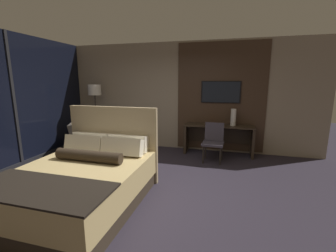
{
  "coord_description": "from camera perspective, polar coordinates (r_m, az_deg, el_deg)",
  "views": [
    {
      "loc": [
        1.33,
        -3.26,
        1.81
      ],
      "look_at": [
        0.21,
        0.85,
        0.95
      ],
      "focal_mm": 24.0,
      "sensor_mm": 36.0,
      "label": 1
    }
  ],
  "objects": [
    {
      "name": "armchair_by_window",
      "position": [
        6.15,
        -19.66,
        -3.85
      ],
      "size": [
        1.12,
        1.13,
        0.79
      ],
      "rotation": [
        0.0,
        0.0,
        2.06
      ],
      "color": "#47423D",
      "rests_on": "ground_plane"
    },
    {
      "name": "vase_tall",
      "position": [
        5.65,
        16.25,
        2.16
      ],
      "size": [
        0.13,
        0.13,
        0.41
      ],
      "color": "silver",
      "rests_on": "desk"
    },
    {
      "name": "bed",
      "position": [
        3.64,
        -20.62,
        -12.69
      ],
      "size": [
        1.69,
        2.1,
        1.36
      ],
      "color": "#33281E",
      "rests_on": "ground_plane"
    },
    {
      "name": "tv",
      "position": [
        5.79,
        13.24,
        8.4
      ],
      "size": [
        0.96,
        0.04,
        0.54
      ],
      "color": "black"
    },
    {
      "name": "book",
      "position": [
        5.73,
        10.87,
        0.61
      ],
      "size": [
        0.25,
        0.21,
        0.03
      ],
      "color": "maroon",
      "rests_on": "desk"
    },
    {
      "name": "wall_back_tv_panel",
      "position": [
        5.99,
        3.76,
        7.41
      ],
      "size": [
        7.2,
        0.09,
        2.8
      ],
      "color": "gray",
      "rests_on": "ground_plane"
    },
    {
      "name": "ground_plane",
      "position": [
        3.96,
        -6.47,
        -15.91
      ],
      "size": [
        16.0,
        16.0,
        0.0
      ],
      "primitive_type": "plane",
      "color": "#28232D"
    },
    {
      "name": "desk",
      "position": [
        5.75,
        12.7,
        -2.08
      ],
      "size": [
        1.68,
        0.47,
        0.75
      ],
      "color": "#2D2319",
      "rests_on": "ground_plane"
    },
    {
      "name": "floor_lamp",
      "position": [
        6.51,
        -18.07,
        7.53
      ],
      "size": [
        0.34,
        0.34,
        1.71
      ],
      "color": "#282623",
      "rests_on": "ground_plane"
    },
    {
      "name": "desk_chair",
      "position": [
        5.22,
        11.5,
        -3.19
      ],
      "size": [
        0.48,
        0.48,
        0.88
      ],
      "rotation": [
        0.0,
        0.0,
        -0.05
      ],
      "color": "#38333D",
      "rests_on": "ground_plane"
    },
    {
      "name": "wall_left_window",
      "position": [
        5.69,
        -34.56,
        4.48
      ],
      "size": [
        0.06,
        6.0,
        2.8
      ],
      "color": "black",
      "rests_on": "ground_plane"
    }
  ]
}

